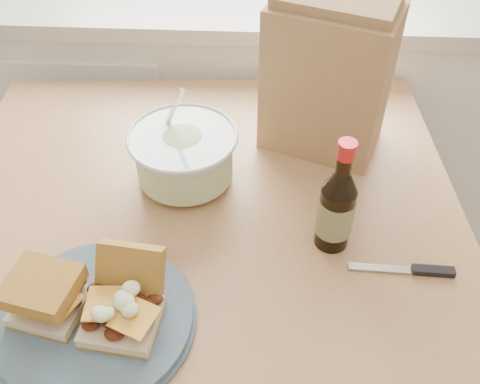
# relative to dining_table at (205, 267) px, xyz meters

# --- Properties ---
(cabinet_run) EXTENTS (2.50, 0.64, 0.94)m
(cabinet_run) POSITION_rel_dining_table_xyz_m (0.05, 0.85, -0.23)
(cabinet_run) COLOR white
(cabinet_run) RESTS_ON ground
(dining_table) EXTENTS (1.06, 1.06, 0.82)m
(dining_table) POSITION_rel_dining_table_xyz_m (0.00, 0.00, 0.00)
(dining_table) COLOR tan
(dining_table) RESTS_ON ground
(plate) EXTENTS (0.30, 0.30, 0.02)m
(plate) POSITION_rel_dining_table_xyz_m (-0.14, -0.21, 0.13)
(plate) COLOR #455D70
(plate) RESTS_ON dining_table
(sandwich_left) EXTENTS (0.12, 0.11, 0.08)m
(sandwich_left) POSITION_rel_dining_table_xyz_m (-0.21, -0.20, 0.18)
(sandwich_left) COLOR beige
(sandwich_left) RESTS_ON plate
(sandwich_right) EXTENTS (0.12, 0.16, 0.09)m
(sandwich_right) POSITION_rel_dining_table_xyz_m (-0.10, -0.20, 0.17)
(sandwich_right) COLOR beige
(sandwich_right) RESTS_ON plate
(coleslaw_bowl) EXTENTS (0.21, 0.21, 0.21)m
(coleslaw_bowl) POSITION_rel_dining_table_xyz_m (-0.05, 0.13, 0.18)
(coleslaw_bowl) COLOR silver
(coleslaw_bowl) RESTS_ON dining_table
(beer_bottle) EXTENTS (0.06, 0.06, 0.23)m
(beer_bottle) POSITION_rel_dining_table_xyz_m (0.23, -0.02, 0.21)
(beer_bottle) COLOR black
(beer_bottle) RESTS_ON dining_table
(knife) EXTENTS (0.18, 0.02, 0.01)m
(knife) POSITION_rel_dining_table_xyz_m (0.38, -0.08, 0.13)
(knife) COLOR silver
(knife) RESTS_ON dining_table
(paper_bag) EXTENTS (0.27, 0.23, 0.31)m
(paper_bag) POSITION_rel_dining_table_xyz_m (0.23, 0.27, 0.27)
(paper_bag) COLOR #A97C52
(paper_bag) RESTS_ON dining_table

